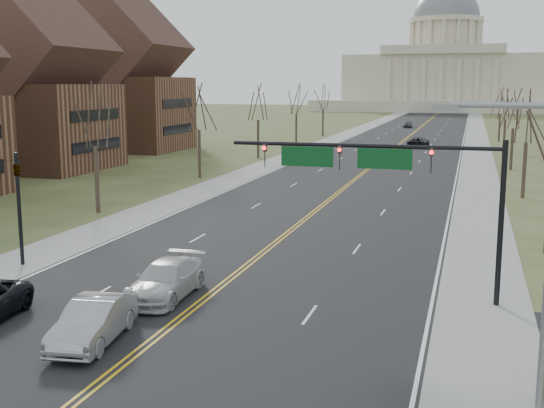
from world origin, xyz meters
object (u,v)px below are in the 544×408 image
Objects in this scene: street_light at (537,269)px; car_far_sb at (408,124)px; car_far_nb at (418,142)px; car_sb_inner_lead at (93,321)px; signal_left at (18,196)px; signal_mast at (383,170)px; car_sb_inner_second at (165,280)px.

street_light is 2.14× the size of car_far_sb.
car_sb_inner_lead is at bearing 93.52° from car_far_nb.
signal_mast is at bearing -0.00° from signal_left.
street_light is (5.29, -13.50, -0.54)m from signal_mast.
car_sb_inner_second is at bearing 93.42° from car_far_nb.
signal_left is 125.11m from car_far_sb.
signal_left is 0.66× the size of street_light.
signal_mast reaches higher than signal_left.
car_far_sb is (-15.40, 138.26, -4.49)m from street_light.
street_light is at bearing -29.12° from signal_left.
car_sb_inner_second is 79.68m from car_far_nb.
car_sb_inner_lead is (9.51, -8.76, -2.89)m from signal_left.
signal_mast reaches higher than car_far_sb.
signal_mast is 2.19× the size of car_sb_inner_second.
car_sb_inner_second is 127.78m from car_far_sb.
signal_mast is 125.27m from car_far_sb.
car_far_sb is (8.84, 124.76, -2.98)m from signal_left.
car_sb_inner_second is at bearing -161.88° from signal_mast.
car_far_nb is (5.11, 79.51, -0.03)m from car_sb_inner_second.
car_sb_inner_lead is at bearing 162.15° from street_light.
car_sb_inner_second is at bearing -17.23° from signal_left.
car_far_nb is at bearing 93.07° from signal_mast.
street_light is (24.24, -13.50, 1.51)m from signal_left.
signal_left is at bearing 86.12° from car_far_nb.
signal_left is 77.97m from car_far_nb.
car_far_nb is 48.64m from car_far_sb.
car_far_sb is (-0.67, 133.52, -0.10)m from car_sb_inner_lead.
signal_mast is at bearing 16.12° from car_sb_inner_second.
car_sb_inner_lead is 1.17× the size of car_far_sb.
car_sb_inner_lead is 85.42m from car_far_nb.
street_light is at bearing -82.22° from car_far_sb.
signal_left is 1.08× the size of car_far_nb.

